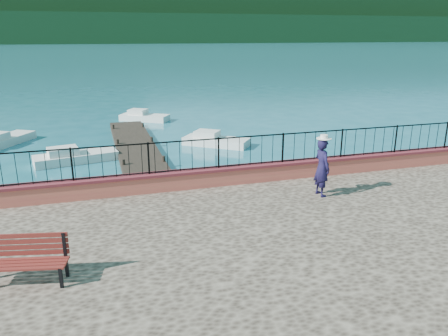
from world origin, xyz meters
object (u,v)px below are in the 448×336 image
person (322,168)px  boat_3 (2,138)px  boat_0 (76,154)px  boat_1 (216,138)px  boat_4 (145,115)px  park_bench (23,269)px

person → boat_3: 18.70m
person → boat_0: bearing=32.2°
person → boat_1: bearing=-3.2°
boat_0 → boat_1: bearing=-2.4°
boat_0 → person: bearing=-66.0°
boat_3 → boat_4: bearing=-28.7°
boat_1 → boat_4: 8.83m
boat_0 → boat_1: same height
boat_3 → boat_4: size_ratio=1.19×
boat_0 → boat_1: 7.37m
boat_3 → boat_4: same height
park_bench → boat_0: size_ratio=0.47×
person → boat_0: size_ratio=0.46×
person → boat_4: 20.03m
person → boat_0: person is taller
boat_3 → boat_0: bearing=-108.8°
boat_3 → boat_1: bearing=-76.2°
boat_1 → boat_4: (-2.87, 8.35, 0.00)m
park_bench → boat_4: 22.99m
boat_0 → park_bench: bearing=-104.2°
park_bench → boat_3: size_ratio=0.44×
park_bench → person: person is taller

